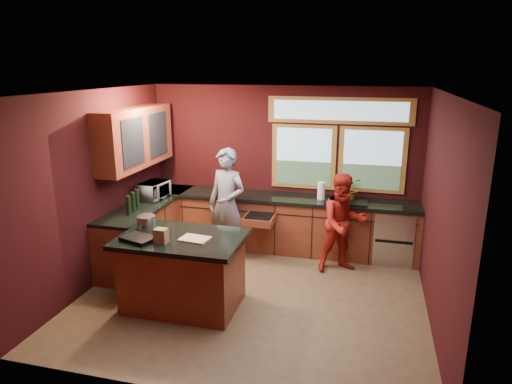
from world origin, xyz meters
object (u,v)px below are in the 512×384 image
at_px(island, 183,271).
at_px(stock_pot, 146,222).
at_px(person_grey, 227,204).
at_px(person_red, 343,223).
at_px(cutting_board, 195,239).

distance_m(island, stock_pot, 0.80).
bearing_deg(island, person_grey, 87.35).
relative_size(island, stock_pot, 6.46).
height_order(island, stock_pot, stock_pot).
bearing_deg(person_grey, stock_pot, -96.20).
bearing_deg(person_red, island, -165.84).
relative_size(island, person_grey, 0.87).
distance_m(island, person_red, 2.48).
relative_size(person_grey, person_red, 1.19).
bearing_deg(person_red, cutting_board, -161.78).
relative_size(island, person_red, 1.03).
relative_size(person_grey, stock_pot, 7.43).
height_order(island, person_red, person_red).
xyz_separation_m(person_red, stock_pot, (-2.45, -1.43, 0.28)).
xyz_separation_m(person_grey, cutting_board, (0.12, -1.67, 0.06)).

